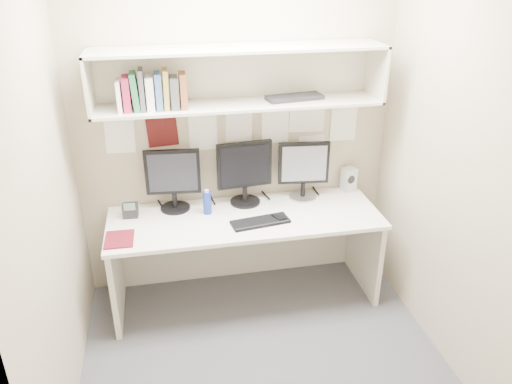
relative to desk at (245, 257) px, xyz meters
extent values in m
cube|color=#434347|center=(0.00, -0.65, -0.37)|extent=(2.40, 2.00, 0.01)
cube|color=tan|center=(0.00, 0.35, 0.93)|extent=(2.40, 0.02, 2.60)
cube|color=tan|center=(0.00, -1.65, 0.93)|extent=(2.40, 0.02, 2.60)
cube|color=tan|center=(-1.20, -0.65, 0.93)|extent=(0.02, 2.00, 2.60)
cube|color=tan|center=(1.20, -0.65, 0.93)|extent=(0.02, 2.00, 2.60)
cube|color=white|center=(0.00, -0.01, 0.35)|extent=(2.00, 0.70, 0.03)
cube|color=beige|center=(0.00, 0.32, -0.02)|extent=(1.96, 0.02, 0.70)
cube|color=beige|center=(0.00, 0.16, 1.16)|extent=(2.00, 0.38, 0.02)
cube|color=beige|center=(0.00, 0.16, 1.54)|extent=(2.00, 0.38, 0.02)
cube|color=beige|center=(0.00, 0.34, 1.35)|extent=(2.00, 0.02, 0.40)
cube|color=beige|center=(-0.99, 0.16, 1.35)|extent=(0.02, 0.38, 0.40)
cube|color=beige|center=(0.99, 0.16, 1.35)|extent=(0.02, 0.38, 0.40)
cylinder|color=black|center=(-0.50, 0.21, 0.37)|extent=(0.22, 0.22, 0.02)
cylinder|color=black|center=(-0.50, 0.21, 0.44)|extent=(0.04, 0.04, 0.11)
cube|color=black|center=(-0.50, 0.22, 0.66)|extent=(0.41, 0.07, 0.34)
cube|color=black|center=(-0.50, 0.20, 0.66)|extent=(0.35, 0.04, 0.29)
cylinder|color=black|center=(0.04, 0.21, 0.37)|extent=(0.23, 0.23, 0.02)
cylinder|color=black|center=(0.04, 0.21, 0.44)|extent=(0.04, 0.04, 0.12)
cube|color=black|center=(0.04, 0.22, 0.68)|extent=(0.42, 0.08, 0.36)
cube|color=black|center=(0.04, 0.20, 0.68)|extent=(0.37, 0.04, 0.31)
cylinder|color=#A5A5AA|center=(0.50, 0.21, 0.37)|extent=(0.22, 0.22, 0.02)
cylinder|color=black|center=(0.50, 0.21, 0.43)|extent=(0.04, 0.04, 0.11)
cube|color=black|center=(0.50, 0.22, 0.66)|extent=(0.40, 0.08, 0.33)
cube|color=#AAAAAF|center=(0.50, 0.20, 0.66)|extent=(0.34, 0.04, 0.29)
cube|color=black|center=(0.09, -0.13, 0.37)|extent=(0.44, 0.21, 0.02)
cube|color=black|center=(0.23, -0.11, 0.38)|extent=(0.10, 0.12, 0.03)
cube|color=#B4B4AF|center=(0.90, 0.27, 0.46)|extent=(0.12, 0.12, 0.20)
cylinder|color=black|center=(0.90, 0.22, 0.48)|extent=(0.07, 0.03, 0.07)
cylinder|color=navy|center=(-0.27, 0.09, 0.45)|extent=(0.06, 0.06, 0.18)
cylinder|color=white|center=(-0.27, 0.09, 0.54)|extent=(0.03, 0.03, 0.02)
cube|color=maroon|center=(-0.89, -0.18, 0.37)|extent=(0.19, 0.24, 0.01)
cube|color=black|center=(-0.83, 0.15, 0.41)|extent=(0.11, 0.10, 0.10)
cube|color=#4C6659|center=(-0.83, 0.10, 0.47)|extent=(0.08, 0.01, 0.05)
cube|color=white|center=(-0.80, 0.12, 1.27)|extent=(0.03, 0.17, 0.20)
cube|color=#9B1C3E|center=(-0.76, 0.12, 1.29)|extent=(0.05, 0.17, 0.22)
cube|color=#22663D|center=(-0.70, 0.12, 1.30)|extent=(0.04, 0.17, 0.25)
cube|color=#444448|center=(-0.66, 0.12, 1.31)|extent=(0.03, 0.17, 0.27)
cube|color=white|center=(-0.61, 0.12, 1.28)|extent=(0.05, 0.17, 0.22)
cube|color=#38588C|center=(-0.55, 0.12, 1.29)|extent=(0.04, 0.17, 0.24)
cube|color=olive|center=(-0.50, 0.12, 1.30)|extent=(0.03, 0.17, 0.26)
cube|color=#3E3D40|center=(-0.45, 0.12, 1.28)|extent=(0.05, 0.17, 0.21)
cube|color=brown|center=(-0.39, 0.12, 1.29)|extent=(0.04, 0.17, 0.23)
cube|color=black|center=(0.40, 0.17, 1.19)|extent=(0.42, 0.21, 0.03)
camera|label=1|loc=(-0.55, -3.20, 2.11)|focal=35.00mm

